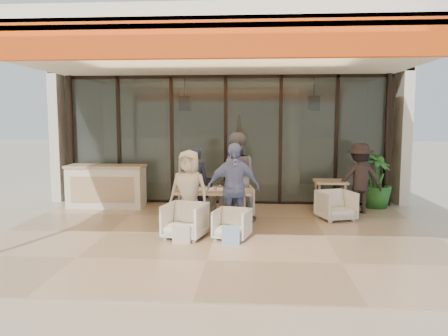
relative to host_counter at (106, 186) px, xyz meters
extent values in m
plane|color=#C6B293|center=(2.82, -2.30, -0.53)|extent=(70.00, 70.00, 0.00)
cube|color=tan|center=(2.82, -2.30, -0.53)|extent=(8.00, 6.00, 0.01)
cube|color=silver|center=(2.82, -2.30, 2.77)|extent=(8.00, 6.00, 0.20)
cube|color=#D7400B|center=(2.82, -5.24, 2.49)|extent=(8.00, 0.12, 0.45)
cube|color=orange|center=(2.82, -4.55, 2.61)|extent=(8.00, 1.50, 0.06)
cylinder|color=black|center=(-1.06, 0.58, 1.07)|extent=(0.12, 0.12, 3.20)
cylinder|color=black|center=(6.70, 0.58, 1.07)|extent=(0.12, 0.12, 3.20)
cube|color=#9EADA3|center=(2.82, 0.70, 1.07)|extent=(8.00, 0.03, 3.20)
cube|color=black|center=(2.82, 0.70, -0.49)|extent=(8.00, 0.10, 0.08)
cube|color=black|center=(2.82, 0.70, 2.63)|extent=(8.00, 0.10, 0.08)
cube|color=black|center=(-1.18, 0.70, 1.07)|extent=(0.08, 0.10, 3.20)
cube|color=black|center=(0.12, 0.70, 1.07)|extent=(0.08, 0.10, 3.20)
cube|color=black|center=(1.47, 0.70, 1.07)|extent=(0.08, 0.10, 3.20)
cube|color=black|center=(2.82, 0.70, 1.07)|extent=(0.08, 0.10, 3.20)
cube|color=black|center=(4.17, 0.70, 1.07)|extent=(0.08, 0.10, 3.20)
cube|color=black|center=(5.52, 0.70, 1.07)|extent=(0.08, 0.10, 3.20)
cube|color=black|center=(6.82, 0.70, 1.07)|extent=(0.08, 0.10, 3.20)
cube|color=silver|center=(2.82, 4.20, 1.17)|extent=(9.00, 0.25, 3.40)
cube|color=silver|center=(-1.58, 2.45, 1.17)|extent=(0.25, 3.50, 3.40)
cube|color=silver|center=(7.22, 2.45, 1.17)|extent=(0.25, 3.50, 3.40)
cube|color=silver|center=(2.82, 2.45, 2.87)|extent=(9.00, 3.50, 0.25)
cube|color=tan|center=(2.82, 2.45, -0.52)|extent=(8.00, 3.50, 0.02)
cylinder|color=silver|center=(1.22, 2.30, 0.97)|extent=(0.40, 0.40, 3.00)
cylinder|color=silver|center=(4.62, 2.30, 0.97)|extent=(0.40, 0.40, 3.00)
cylinder|color=black|center=(1.62, 1.90, 2.47)|extent=(0.03, 0.03, 0.70)
cube|color=black|center=(1.62, 1.90, 2.02)|extent=(0.30, 0.30, 0.40)
sphere|color=#FFBF72|center=(1.62, 1.90, 2.02)|extent=(0.18, 0.18, 0.18)
cylinder|color=black|center=(5.12, 1.90, 2.47)|extent=(0.03, 0.03, 0.70)
cube|color=black|center=(5.12, 1.90, 2.02)|extent=(0.30, 0.30, 0.40)
sphere|color=#FFBF72|center=(5.12, 1.90, 2.02)|extent=(0.18, 0.18, 0.18)
cylinder|color=black|center=(3.12, 1.70, -0.48)|extent=(0.40, 0.40, 0.05)
cylinder|color=black|center=(3.12, 1.70, 0.52)|extent=(0.04, 0.04, 2.10)
cone|color=#DF4A13|center=(3.12, 1.70, 1.17)|extent=(0.32, 0.32, 1.10)
cube|color=silver|center=(0.00, 0.00, -0.03)|extent=(1.80, 0.60, 1.00)
cube|color=tan|center=(0.00, 0.00, 0.48)|extent=(1.85, 0.65, 0.06)
cube|color=tan|center=(0.00, -0.31, -0.03)|extent=(1.50, 0.02, 0.60)
cube|color=tan|center=(2.72, -1.59, 0.19)|extent=(1.50, 0.90, 0.05)
cube|color=white|center=(2.72, -1.59, 0.21)|extent=(1.30, 0.35, 0.01)
cylinder|color=tan|center=(2.10, -1.91, -0.18)|extent=(0.06, 0.06, 0.70)
cylinder|color=tan|center=(3.34, -1.91, -0.18)|extent=(0.06, 0.06, 0.70)
cylinder|color=tan|center=(2.10, -1.27, -0.18)|extent=(0.06, 0.06, 0.70)
cylinder|color=tan|center=(3.34, -1.27, -0.18)|extent=(0.06, 0.06, 0.70)
cylinder|color=white|center=(2.27, -1.74, 0.27)|extent=(0.06, 0.06, 0.11)
cylinder|color=white|center=(2.47, -1.39, 0.27)|extent=(0.06, 0.06, 0.11)
cylinder|color=white|center=(2.77, -1.69, 0.27)|extent=(0.06, 0.06, 0.11)
cylinder|color=white|center=(3.02, -1.41, 0.27)|extent=(0.06, 0.06, 0.11)
cylinder|color=white|center=(3.22, -1.79, 0.27)|extent=(0.06, 0.06, 0.11)
cylinder|color=#8B3E14|center=(2.17, -1.44, 0.30)|extent=(0.07, 0.07, 0.16)
cylinder|color=black|center=(2.62, -1.31, 0.30)|extent=(0.09, 0.09, 0.17)
cylinder|color=black|center=(2.62, -1.31, 0.39)|extent=(0.10, 0.10, 0.01)
cylinder|color=white|center=(2.27, -1.89, 0.22)|extent=(0.22, 0.22, 0.01)
cylinder|color=white|center=(3.17, -1.89, 0.22)|extent=(0.22, 0.22, 0.01)
cylinder|color=white|center=(2.27, -1.27, 0.22)|extent=(0.22, 0.22, 0.01)
cylinder|color=white|center=(3.17, -1.27, 0.22)|extent=(0.22, 0.22, 0.01)
imported|color=white|center=(2.30, -0.64, -0.19)|extent=(0.74, 0.70, 0.68)
imported|color=white|center=(3.14, -0.64, -0.16)|extent=(0.81, 0.77, 0.74)
imported|color=white|center=(2.30, -2.54, -0.18)|extent=(0.82, 0.79, 0.71)
imported|color=white|center=(3.14, -2.54, -0.23)|extent=(0.71, 0.68, 0.61)
imported|color=#171B32|center=(2.30, -1.14, 0.25)|extent=(0.57, 0.37, 1.55)
imported|color=slate|center=(3.14, -1.14, 0.40)|extent=(0.96, 0.78, 1.86)
imported|color=beige|center=(2.30, -2.04, 0.25)|extent=(0.85, 0.65, 1.56)
imported|color=#7083BC|center=(3.14, -2.04, 0.32)|extent=(1.06, 0.62, 1.70)
cube|color=silver|center=(2.30, -2.94, -0.36)|extent=(0.30, 0.10, 0.34)
cube|color=#99BFD8|center=(3.14, -2.94, -0.36)|extent=(0.30, 0.10, 0.34)
cube|color=tan|center=(5.26, -0.18, 0.19)|extent=(0.70, 0.70, 0.05)
cylinder|color=tan|center=(4.98, -0.46, -0.18)|extent=(0.05, 0.05, 0.70)
cylinder|color=tan|center=(5.54, -0.46, -0.18)|extent=(0.05, 0.05, 0.70)
cylinder|color=tan|center=(4.98, 0.10, -0.18)|extent=(0.05, 0.05, 0.70)
cylinder|color=tan|center=(5.54, 0.10, -0.18)|extent=(0.05, 0.05, 0.70)
imported|color=white|center=(5.26, -0.93, -0.18)|extent=(0.85, 0.82, 0.70)
imported|color=black|center=(5.89, -0.25, 0.27)|extent=(1.08, 0.68, 1.60)
imported|color=#1E5919|center=(6.44, 0.41, 0.14)|extent=(1.06, 1.06, 1.35)
camera|label=1|loc=(3.52, -10.11, 1.61)|focal=35.00mm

